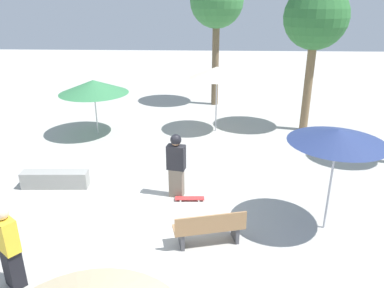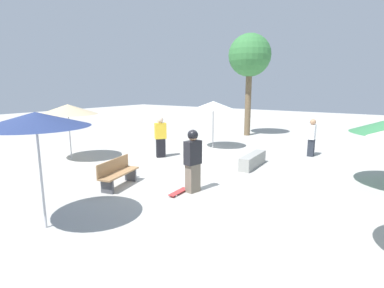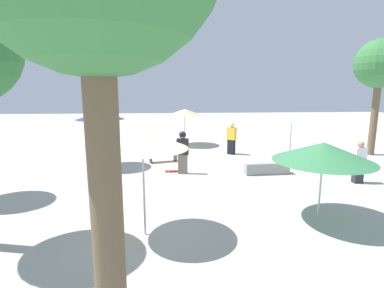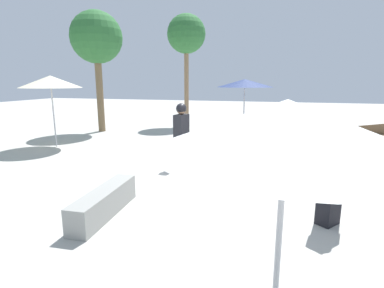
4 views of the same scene
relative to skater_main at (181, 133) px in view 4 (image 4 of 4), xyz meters
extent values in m
plane|color=#B2AFA8|center=(0.85, 0.99, -0.99)|extent=(60.00, 60.00, 0.00)
cube|color=#726656|center=(0.00, 0.00, -0.57)|extent=(0.43, 0.34, 0.83)
cube|color=#232328|center=(0.00, 0.00, 0.18)|extent=(0.53, 0.37, 0.69)
sphere|color=tan|center=(0.00, 0.00, 0.66)|extent=(0.27, 0.27, 0.27)
sphere|color=black|center=(0.00, 0.00, 0.69)|extent=(0.30, 0.30, 0.30)
cube|color=red|center=(-0.37, 0.24, -0.93)|extent=(0.81, 0.24, 0.02)
cylinder|color=silver|center=(-0.62, 0.14, -0.96)|extent=(0.06, 0.03, 0.05)
cylinder|color=silver|center=(-0.62, 0.31, -0.96)|extent=(0.06, 0.03, 0.05)
cylinder|color=silver|center=(-0.12, 0.17, -0.96)|extent=(0.06, 0.03, 0.05)
cylinder|color=silver|center=(-0.13, 0.34, -0.96)|extent=(0.06, 0.03, 0.05)
cube|color=gray|center=(3.58, -0.36, -0.74)|extent=(1.92, 0.50, 0.49)
cube|color=#47474C|center=(-0.29, 2.25, -0.79)|extent=(0.17, 0.40, 0.40)
cube|color=#47474C|center=(-1.50, 1.96, -0.79)|extent=(0.17, 0.40, 0.40)
cube|color=#9E754C|center=(-0.89, 2.11, -0.56)|extent=(1.66, 0.81, 0.05)
cube|color=#9E754C|center=(-0.94, 2.30, -0.34)|extent=(1.56, 0.42, 0.40)
cube|color=#47474C|center=(-3.85, 5.78, -0.79)|extent=(0.36, 0.31, 0.40)
cube|color=brown|center=(-4.25, 6.26, -0.56)|extent=(1.36, 1.51, 0.05)
cube|color=brown|center=(-4.41, 6.14, -0.34)|extent=(1.05, 1.26, 0.40)
cylinder|color=#B7B7BC|center=(5.82, 2.70, 0.10)|extent=(0.05, 0.05, 2.19)
cone|color=white|center=(5.82, 2.70, 1.14)|extent=(2.06, 2.06, 0.39)
cylinder|color=#B7B7BC|center=(-3.69, 1.39, 0.22)|extent=(0.05, 0.05, 2.42)
cone|color=navy|center=(-3.69, 1.39, 1.38)|extent=(2.17, 2.17, 0.31)
cylinder|color=#B7B7BC|center=(-1.17, -5.39, 0.26)|extent=(0.05, 0.05, 2.50)
cone|color=beige|center=(-1.17, -5.39, 1.44)|extent=(2.20, 2.20, 0.44)
cylinder|color=#896B4C|center=(-8.11, -2.29, 1.33)|extent=(0.25, 0.25, 4.63)
sphere|color=#2D6B33|center=(-8.11, -2.29, 3.95)|extent=(2.08, 2.08, 2.08)
cylinder|color=brown|center=(-4.83, -5.71, 1.06)|extent=(0.33, 0.33, 4.10)
sphere|color=#2D6B33|center=(-4.83, -5.71, 3.48)|extent=(2.42, 2.42, 2.42)
cube|color=black|center=(2.84, 3.59, -0.58)|extent=(0.46, 0.44, 0.82)
cube|color=yellow|center=(2.84, 3.59, 0.17)|extent=(0.54, 0.51, 0.68)
sphere|color=beige|center=(2.84, 3.59, 0.64)|extent=(0.27, 0.27, 0.27)
camera|label=1|loc=(-0.82, 9.18, 4.27)|focal=35.00mm
camera|label=2|loc=(-6.93, -4.66, 2.05)|focal=28.00mm
camera|label=3|loc=(-0.50, -12.45, 2.65)|focal=28.00mm
camera|label=4|loc=(8.15, 2.63, 1.47)|focal=28.00mm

